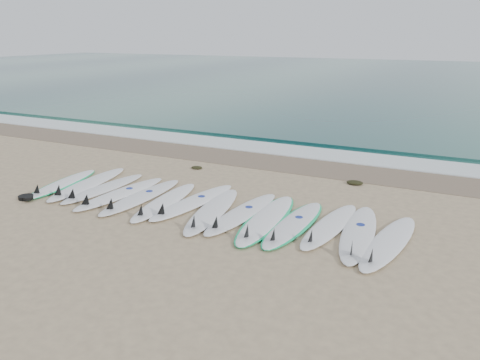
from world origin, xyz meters
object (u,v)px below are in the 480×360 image
at_px(surfboard_0, 62,184).
at_px(leash_coil, 26,197).
at_px(surfboard_7, 211,211).
at_px(surfboard_13, 388,243).

relative_size(surfboard_0, leash_coil, 5.43).
height_order(surfboard_7, leash_coil, surfboard_7).
relative_size(surfboard_7, leash_coil, 6.15).
relative_size(surfboard_13, leash_coil, 5.97).
distance_m(surfboard_13, leash_coil, 7.68).
height_order(surfboard_7, surfboard_13, surfboard_7).
xyz_separation_m(surfboard_7, leash_coil, (-4.11, -1.03, -0.01)).
bearing_deg(surfboard_7, leash_coil, -174.71).
bearing_deg(surfboard_7, surfboard_13, -8.59).
bearing_deg(surfboard_13, surfboard_7, -172.07).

